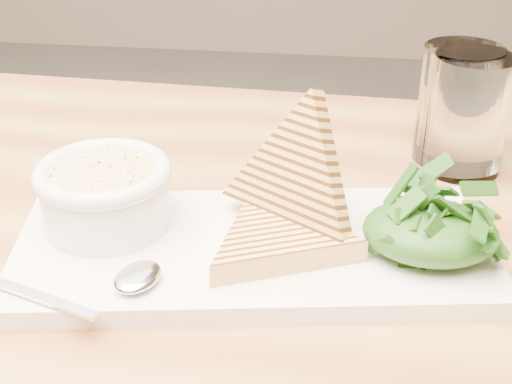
# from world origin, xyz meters

# --- Properties ---
(table_top) EXTENTS (1.32, 0.91, 0.04)m
(table_top) POSITION_xyz_m (0.20, 0.13, 0.73)
(table_top) COLOR #AF8344
(table_top) RESTS_ON ground
(platter) EXTENTS (0.40, 0.23, 0.02)m
(platter) POSITION_xyz_m (0.12, 0.19, 0.76)
(platter) COLOR white
(platter) RESTS_ON table_top
(soup_bowl) EXTENTS (0.10, 0.10, 0.04)m
(soup_bowl) POSITION_xyz_m (-0.00, 0.20, 0.79)
(soup_bowl) COLOR white
(soup_bowl) RESTS_ON platter
(soup) EXTENTS (0.09, 0.09, 0.01)m
(soup) POSITION_xyz_m (-0.00, 0.20, 0.82)
(soup) COLOR #DBBF85
(soup) RESTS_ON soup_bowl
(bowl_rim) EXTENTS (0.11, 0.11, 0.01)m
(bowl_rim) POSITION_xyz_m (-0.00, 0.20, 0.82)
(bowl_rim) COLOR white
(bowl_rim) RESTS_ON soup_bowl
(sandwich_flat) EXTENTS (0.19, 0.19, 0.02)m
(sandwich_flat) POSITION_xyz_m (0.14, 0.18, 0.78)
(sandwich_flat) COLOR tan
(sandwich_flat) RESTS_ON platter
(sandwich_lean) EXTENTS (0.19, 0.18, 0.16)m
(sandwich_lean) POSITION_xyz_m (0.15, 0.22, 0.82)
(sandwich_lean) COLOR tan
(sandwich_lean) RESTS_ON sandwich_flat
(salad_base) EXTENTS (0.10, 0.08, 0.04)m
(salad_base) POSITION_xyz_m (0.25, 0.19, 0.79)
(salad_base) COLOR #0D3B0D
(salad_base) RESTS_ON platter
(arugula_pile) EXTENTS (0.11, 0.10, 0.05)m
(arugula_pile) POSITION_xyz_m (0.25, 0.19, 0.80)
(arugula_pile) COLOR #325E1E
(arugula_pile) RESTS_ON platter
(spoon_bowl) EXTENTS (0.04, 0.05, 0.01)m
(spoon_bowl) POSITION_xyz_m (0.04, 0.13, 0.78)
(spoon_bowl) COLOR silver
(spoon_bowl) RESTS_ON platter
(spoon_handle) EXTENTS (0.10, 0.04, 0.00)m
(spoon_handle) POSITION_xyz_m (-0.02, 0.10, 0.77)
(spoon_handle) COLOR silver
(spoon_handle) RESTS_ON platter
(glass_near) EXTENTS (0.08, 0.08, 0.12)m
(glass_near) POSITION_xyz_m (0.30, 0.40, 0.81)
(glass_near) COLOR white
(glass_near) RESTS_ON table_top
(glass_far) EXTENTS (0.08, 0.08, 0.12)m
(glass_far) POSITION_xyz_m (0.30, 0.38, 0.81)
(glass_far) COLOR white
(glass_far) RESTS_ON table_top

